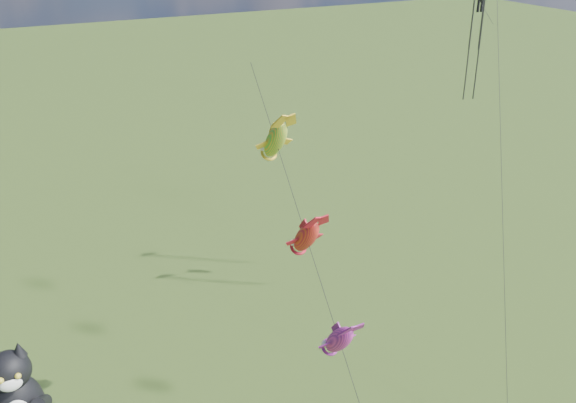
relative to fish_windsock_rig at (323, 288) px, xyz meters
name	(u,v)px	position (x,y,z in m)	size (l,w,h in m)	color
fish_windsock_rig	(323,288)	(0.00, 0.00, 0.00)	(1.06, 15.97, 19.00)	brown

